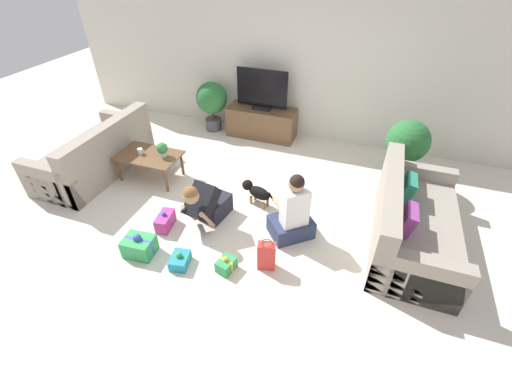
{
  "coord_description": "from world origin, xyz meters",
  "views": [
    {
      "loc": [
        1.64,
        -3.32,
        3.13
      ],
      "look_at": [
        0.44,
        0.01,
        0.45
      ],
      "focal_mm": 24.0,
      "sensor_mm": 36.0,
      "label": 1
    }
  ],
  "objects_px": {
    "potted_plant_back_left": "(212,100)",
    "person_sitting": "(293,214)",
    "gift_box_a": "(180,260)",
    "gift_box_c": "(139,246)",
    "tabletop_plant": "(162,149)",
    "person_kneeling": "(206,203)",
    "coffee_table": "(149,157)",
    "tv": "(262,92)",
    "dog": "(256,191)",
    "gift_box_b": "(226,265)",
    "mug": "(140,151)",
    "gift_bag_a": "(266,256)",
    "potted_plant_corner_right": "(407,145)",
    "sofa_left": "(96,155)",
    "gift_box_d": "(165,221)",
    "sofa_right": "(411,223)",
    "tv_console": "(262,123)"
  },
  "relations": [
    {
      "from": "person_sitting",
      "to": "mug",
      "type": "distance_m",
      "value": 2.61
    },
    {
      "from": "coffee_table",
      "to": "mug",
      "type": "height_order",
      "value": "mug"
    },
    {
      "from": "potted_plant_back_left",
      "to": "gift_bag_a",
      "type": "distance_m",
      "value": 3.71
    },
    {
      "from": "sofa_right",
      "to": "mug",
      "type": "xyz_separation_m",
      "value": [
        -3.95,
        0.13,
        0.17
      ]
    },
    {
      "from": "dog",
      "to": "gift_box_b",
      "type": "distance_m",
      "value": 1.29
    },
    {
      "from": "sofa_left",
      "to": "person_sitting",
      "type": "bearing_deg",
      "value": 83.11
    },
    {
      "from": "gift_box_a",
      "to": "gift_box_c",
      "type": "relative_size",
      "value": 0.79
    },
    {
      "from": "tabletop_plant",
      "to": "sofa_left",
      "type": "bearing_deg",
      "value": -171.94
    },
    {
      "from": "gift_box_b",
      "to": "mug",
      "type": "relative_size",
      "value": 2.15
    },
    {
      "from": "potted_plant_corner_right",
      "to": "gift_box_a",
      "type": "height_order",
      "value": "potted_plant_corner_right"
    },
    {
      "from": "gift_box_a",
      "to": "gift_box_d",
      "type": "xyz_separation_m",
      "value": [
        -0.51,
        0.51,
        0.03
      ]
    },
    {
      "from": "tabletop_plant",
      "to": "person_kneeling",
      "type": "bearing_deg",
      "value": -34.12
    },
    {
      "from": "gift_box_a",
      "to": "tabletop_plant",
      "type": "height_order",
      "value": "tabletop_plant"
    },
    {
      "from": "tv_console",
      "to": "person_kneeling",
      "type": "xyz_separation_m",
      "value": [
        0.14,
        -2.62,
        0.06
      ]
    },
    {
      "from": "coffee_table",
      "to": "dog",
      "type": "height_order",
      "value": "coffee_table"
    },
    {
      "from": "tv",
      "to": "gift_box_d",
      "type": "relative_size",
      "value": 2.68
    },
    {
      "from": "tv_console",
      "to": "gift_box_b",
      "type": "distance_m",
      "value": 3.35
    },
    {
      "from": "person_kneeling",
      "to": "person_sitting",
      "type": "distance_m",
      "value": 1.13
    },
    {
      "from": "person_kneeling",
      "to": "gift_box_d",
      "type": "distance_m",
      "value": 0.61
    },
    {
      "from": "gift_box_c",
      "to": "gift_bag_a",
      "type": "height_order",
      "value": "gift_bag_a"
    },
    {
      "from": "dog",
      "to": "gift_box_b",
      "type": "xyz_separation_m",
      "value": [
        0.09,
        -1.28,
        -0.13
      ]
    },
    {
      "from": "coffee_table",
      "to": "person_sitting",
      "type": "xyz_separation_m",
      "value": [
        2.43,
        -0.53,
        -0.03
      ]
    },
    {
      "from": "person_sitting",
      "to": "tv",
      "type": "bearing_deg",
      "value": -102.82
    },
    {
      "from": "coffee_table",
      "to": "potted_plant_back_left",
      "type": "bearing_deg",
      "value": 84.28
    },
    {
      "from": "gift_box_c",
      "to": "gift_box_d",
      "type": "relative_size",
      "value": 1.07
    },
    {
      "from": "tv",
      "to": "mug",
      "type": "distance_m",
      "value": 2.38
    },
    {
      "from": "person_kneeling",
      "to": "mug",
      "type": "height_order",
      "value": "person_kneeling"
    },
    {
      "from": "sofa_left",
      "to": "person_kneeling",
      "type": "bearing_deg",
      "value": 75.91
    },
    {
      "from": "gift_bag_a",
      "to": "tabletop_plant",
      "type": "height_order",
      "value": "tabletop_plant"
    },
    {
      "from": "mug",
      "to": "gift_bag_a",
      "type": "bearing_deg",
      "value": -25.05
    },
    {
      "from": "tv",
      "to": "gift_box_a",
      "type": "height_order",
      "value": "tv"
    },
    {
      "from": "gift_box_a",
      "to": "mug",
      "type": "distance_m",
      "value": 2.08
    },
    {
      "from": "sofa_right",
      "to": "tv_console",
      "type": "bearing_deg",
      "value": 51.82
    },
    {
      "from": "potted_plant_back_left",
      "to": "tabletop_plant",
      "type": "bearing_deg",
      "value": -88.38
    },
    {
      "from": "gift_box_a",
      "to": "mug",
      "type": "xyz_separation_m",
      "value": [
        -1.45,
        1.44,
        0.4
      ]
    },
    {
      "from": "mug",
      "to": "coffee_table",
      "type": "bearing_deg",
      "value": 7.72
    },
    {
      "from": "tv",
      "to": "gift_box_a",
      "type": "distance_m",
      "value": 3.48
    },
    {
      "from": "person_kneeling",
      "to": "gift_box_b",
      "type": "xyz_separation_m",
      "value": [
        0.56,
        -0.65,
        -0.26
      ]
    },
    {
      "from": "potted_plant_back_left",
      "to": "person_sitting",
      "type": "xyz_separation_m",
      "value": [
        2.24,
        -2.41,
        -0.25
      ]
    },
    {
      "from": "person_sitting",
      "to": "gift_box_b",
      "type": "height_order",
      "value": "person_sitting"
    },
    {
      "from": "tv",
      "to": "potted_plant_back_left",
      "type": "height_order",
      "value": "tv"
    },
    {
      "from": "gift_box_a",
      "to": "coffee_table",
      "type": "bearing_deg",
      "value": 132.51
    },
    {
      "from": "tv",
      "to": "dog",
      "type": "relative_size",
      "value": 1.73
    },
    {
      "from": "tv",
      "to": "potted_plant_corner_right",
      "type": "relative_size",
      "value": 0.9
    },
    {
      "from": "person_sitting",
      "to": "gift_bag_a",
      "type": "xyz_separation_m",
      "value": [
        -0.14,
        -0.62,
        -0.16
      ]
    },
    {
      "from": "person_sitting",
      "to": "gift_box_b",
      "type": "bearing_deg",
      "value": 15.5
    },
    {
      "from": "gift_box_a",
      "to": "gift_box_c",
      "type": "distance_m",
      "value": 0.55
    },
    {
      "from": "tv",
      "to": "person_sitting",
      "type": "distance_m",
      "value": 2.81
    },
    {
      "from": "person_kneeling",
      "to": "gift_box_b",
      "type": "relative_size",
      "value": 3.05
    },
    {
      "from": "coffee_table",
      "to": "potted_plant_back_left",
      "type": "relative_size",
      "value": 1.01
    }
  ]
}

